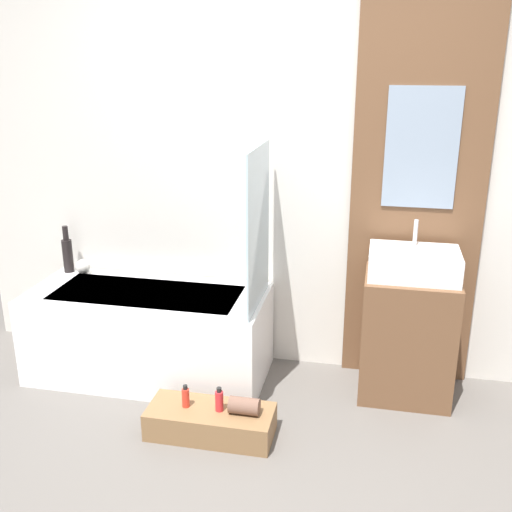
# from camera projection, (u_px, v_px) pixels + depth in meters

# --- Properties ---
(wall_tiled_back) EXTENTS (4.20, 0.06, 2.60)m
(wall_tiled_back) POSITION_uv_depth(u_px,v_px,m) (291.00, 166.00, 3.62)
(wall_tiled_back) COLOR silver
(wall_tiled_back) RESTS_ON ground_plane
(wall_wood_accent) EXTENTS (0.76, 0.04, 2.60)m
(wall_wood_accent) POSITION_uv_depth(u_px,v_px,m) (419.00, 171.00, 3.43)
(wall_wood_accent) COLOR brown
(wall_wood_accent) RESTS_ON ground_plane
(bathtub) EXTENTS (1.47, 0.66, 0.56)m
(bathtub) POSITION_uv_depth(u_px,v_px,m) (149.00, 333.00, 3.76)
(bathtub) COLOR white
(bathtub) RESTS_ON ground_plane
(glass_shower_screen) EXTENTS (0.01, 0.58, 0.92)m
(glass_shower_screen) POSITION_uv_depth(u_px,v_px,m) (258.00, 228.00, 3.37)
(glass_shower_screen) COLOR silver
(glass_shower_screen) RESTS_ON bathtub
(wooden_step_bench) EXTENTS (0.67, 0.28, 0.15)m
(wooden_step_bench) POSITION_uv_depth(u_px,v_px,m) (211.00, 422.00, 3.20)
(wooden_step_bench) COLOR olive
(wooden_step_bench) RESTS_ON ground_plane
(vanity_cabinet) EXTENTS (0.52, 0.43, 0.75)m
(vanity_cabinet) POSITION_uv_depth(u_px,v_px,m) (407.00, 336.00, 3.51)
(vanity_cabinet) COLOR brown
(vanity_cabinet) RESTS_ON ground_plane
(sink) EXTENTS (0.50, 0.35, 0.31)m
(sink) POSITION_uv_depth(u_px,v_px,m) (414.00, 263.00, 3.36)
(sink) COLOR white
(sink) RESTS_ON vanity_cabinet
(vase_tall_dark) EXTENTS (0.07, 0.07, 0.32)m
(vase_tall_dark) POSITION_uv_depth(u_px,v_px,m) (68.00, 253.00, 3.98)
(vase_tall_dark) COLOR black
(vase_tall_dark) RESTS_ON bathtub
(vase_round_light) EXTENTS (0.10, 0.10, 0.10)m
(vase_round_light) POSITION_uv_depth(u_px,v_px,m) (83.00, 267.00, 3.97)
(vase_round_light) COLOR silver
(vase_round_light) RESTS_ON bathtub
(bottle_soap_primary) EXTENTS (0.04, 0.04, 0.13)m
(bottle_soap_primary) POSITION_uv_depth(u_px,v_px,m) (186.00, 397.00, 3.18)
(bottle_soap_primary) COLOR red
(bottle_soap_primary) RESTS_ON wooden_step_bench
(bottle_soap_secondary) EXTENTS (0.04, 0.04, 0.14)m
(bottle_soap_secondary) POSITION_uv_depth(u_px,v_px,m) (219.00, 400.00, 3.15)
(bottle_soap_secondary) COLOR red
(bottle_soap_secondary) RESTS_ON wooden_step_bench
(towel_roll) EXTENTS (0.16, 0.09, 0.09)m
(towel_roll) POSITION_uv_depth(u_px,v_px,m) (244.00, 406.00, 3.13)
(towel_roll) COLOR brown
(towel_roll) RESTS_ON wooden_step_bench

